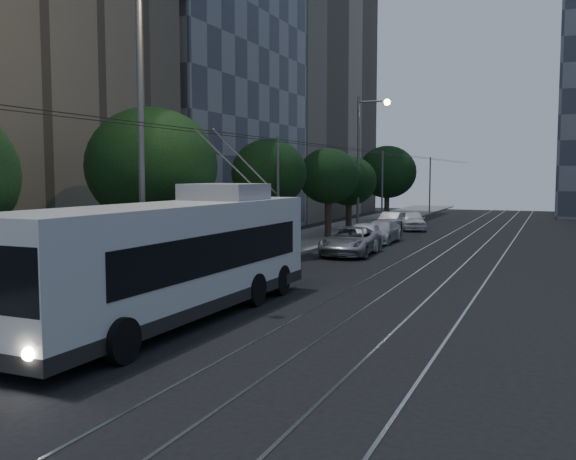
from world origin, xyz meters
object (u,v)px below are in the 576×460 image
at_px(car_white_c, 391,221).
at_px(streetlamp_far, 364,151).
at_px(streetlamp_near, 151,96).
at_px(car_white_d, 412,220).
at_px(trolleybus, 176,258).
at_px(car_white_b, 381,232).
at_px(car_white_a, 364,236).
at_px(pickup_silver, 350,241).

xyz_separation_m(car_white_c, streetlamp_far, (-1.09, -3.82, 5.14)).
bearing_deg(streetlamp_near, car_white_d, 86.35).
xyz_separation_m(trolleybus, streetlamp_near, (-1.87, 1.65, 4.87)).
distance_m(car_white_b, car_white_c, 9.12).
relative_size(car_white_b, car_white_c, 1.14).
xyz_separation_m(car_white_a, car_white_d, (-0.12, 13.37, -0.03)).
bearing_deg(streetlamp_near, streetlamp_far, 91.35).
distance_m(car_white_a, streetlamp_near, 18.40).
height_order(trolleybus, car_white_a, trolleybus).
bearing_deg(car_white_d, car_white_a, -107.30).
bearing_deg(streetlamp_near, car_white_a, 83.17).
bearing_deg(car_white_c, car_white_a, -81.23).
bearing_deg(car_white_d, car_white_c, -179.18).
bearing_deg(car_white_a, car_white_d, 81.28).
height_order(car_white_d, streetlamp_far, streetlamp_far).
bearing_deg(streetlamp_near, car_white_c, 89.11).
xyz_separation_m(car_white_b, streetlamp_near, (-2.01, -21.17, 5.99)).
bearing_deg(car_white_c, car_white_d, 20.30).
bearing_deg(car_white_a, car_white_c, 87.87).
bearing_deg(streetlamp_near, pickup_silver, 81.96).
xyz_separation_m(trolleybus, pickup_silver, (0.20, 16.32, -1.07)).
xyz_separation_m(trolleybus, car_white_a, (0.20, 18.95, -1.03)).
xyz_separation_m(car_white_b, streetlamp_far, (-2.63, 5.18, 5.13)).
height_order(car_white_b, streetlamp_near, streetlamp_near).
height_order(trolleybus, car_white_b, trolleybus).
distance_m(trolleybus, streetlamp_near, 5.47).
relative_size(car_white_c, streetlamp_near, 0.37).
distance_m(streetlamp_near, streetlamp_far, 26.37).
distance_m(trolleybus, car_white_d, 32.33).
relative_size(pickup_silver, streetlamp_near, 0.47).
xyz_separation_m(car_white_a, streetlamp_near, (-2.07, -17.30, 5.90)).
relative_size(pickup_silver, car_white_b, 1.12).
height_order(car_white_c, car_white_d, car_white_d).
bearing_deg(trolleybus, car_white_b, 90.67).
bearing_deg(trolleybus, car_white_c, 93.53).
height_order(trolleybus, car_white_c, trolleybus).
distance_m(car_white_b, car_white_d, 9.49).
distance_m(pickup_silver, streetlamp_near, 15.96).
height_order(pickup_silver, streetlamp_near, streetlamp_near).
distance_m(car_white_c, streetlamp_near, 30.76).
relative_size(car_white_c, streetlamp_far, 0.43).
height_order(car_white_b, car_white_c, car_white_b).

